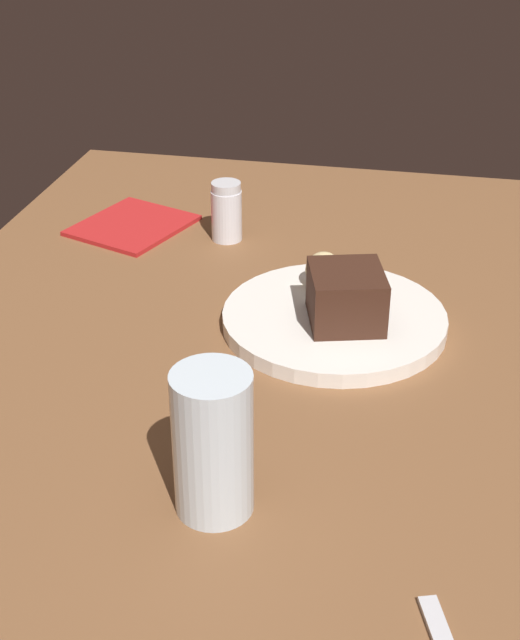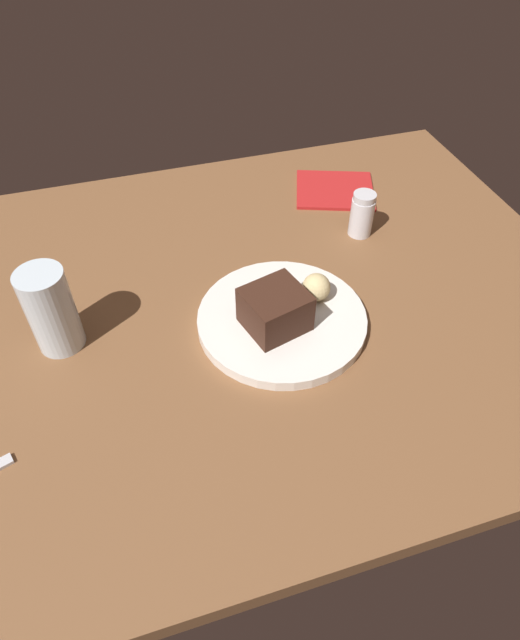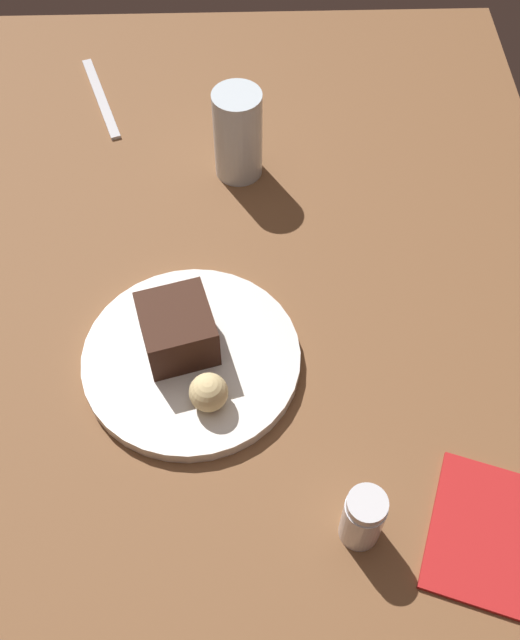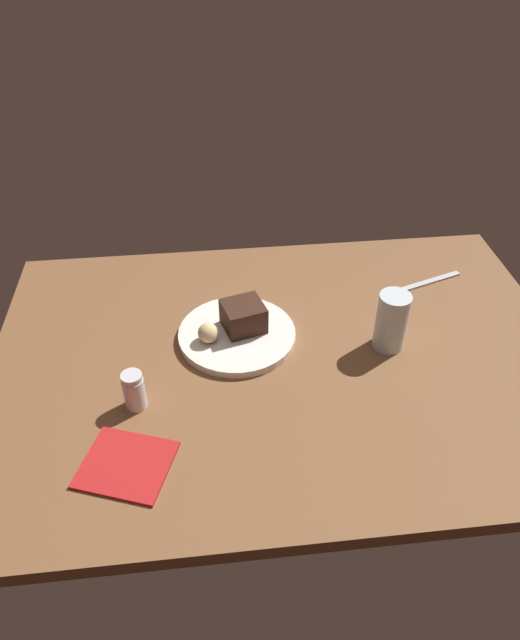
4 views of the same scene
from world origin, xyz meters
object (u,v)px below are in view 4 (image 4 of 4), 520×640
object	(u,v)px
chocolate_cake_slice	(243,316)
folded_napkin	(126,464)
dessert_plate	(237,335)
water_glass	(391,321)
butter_knife	(427,282)
bread_roll	(208,333)
salt_shaker	(134,391)

from	to	relation	value
chocolate_cake_slice	folded_napkin	xyz separation A→B (cm)	(-22.95, -32.28, -4.44)
dessert_plate	water_glass	bearing A→B (deg)	-10.48
chocolate_cake_slice	butter_knife	world-z (taller)	chocolate_cake_slice
chocolate_cake_slice	water_glass	bearing A→B (deg)	-13.50
bread_roll	butter_knife	world-z (taller)	bread_roll
dessert_plate	water_glass	xyz separation A→B (cm)	(31.38, -5.80, 5.61)
chocolate_cake_slice	butter_knife	bearing A→B (deg)	16.56
butter_knife	salt_shaker	bearing A→B (deg)	-173.29
chocolate_cake_slice	salt_shaker	xyz separation A→B (cm)	(-21.93, -18.56, -0.78)
dessert_plate	water_glass	distance (cm)	32.40
dessert_plate	salt_shaker	xyz separation A→B (cm)	(-20.35, -17.21, 3.11)
dessert_plate	salt_shaker	bearing A→B (deg)	-139.78
salt_shaker	folded_napkin	xyz separation A→B (cm)	(-1.02, -13.72, -3.66)
bread_roll	water_glass	xyz separation A→B (cm)	(37.46, -3.62, 2.62)
water_glass	butter_knife	world-z (taller)	water_glass
salt_shaker	folded_napkin	bearing A→B (deg)	-94.26
butter_knife	water_glass	bearing A→B (deg)	-146.05
chocolate_cake_slice	bread_roll	bearing A→B (deg)	-155.26
bread_roll	salt_shaker	world-z (taller)	salt_shaker
salt_shaker	butter_knife	distance (cm)	74.86
dessert_plate	butter_knife	xyz separation A→B (cm)	(47.17, 14.91, -0.61)
salt_shaker	water_glass	bearing A→B (deg)	12.44
water_glass	butter_knife	bearing A→B (deg)	52.68
bread_roll	salt_shaker	xyz separation A→B (cm)	(-14.27, -15.03, 0.12)
bread_roll	water_glass	bearing A→B (deg)	-5.53
butter_knife	folded_napkin	distance (cm)	82.45
chocolate_cake_slice	salt_shaker	distance (cm)	28.74
dessert_plate	butter_knife	bearing A→B (deg)	17.54
bread_roll	salt_shaker	size ratio (longest dim) A/B	0.53
water_glass	folded_napkin	bearing A→B (deg)	-154.53
water_glass	butter_knife	distance (cm)	26.78
chocolate_cake_slice	butter_knife	size ratio (longest dim) A/B	0.44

